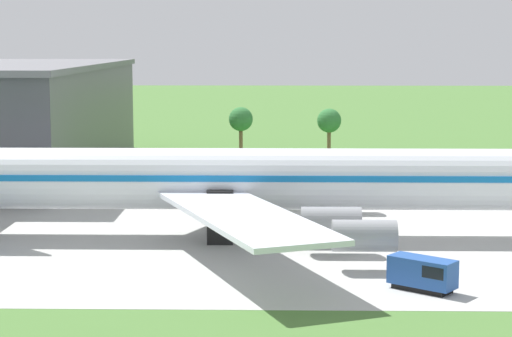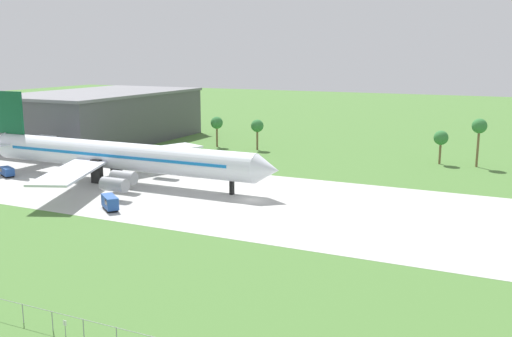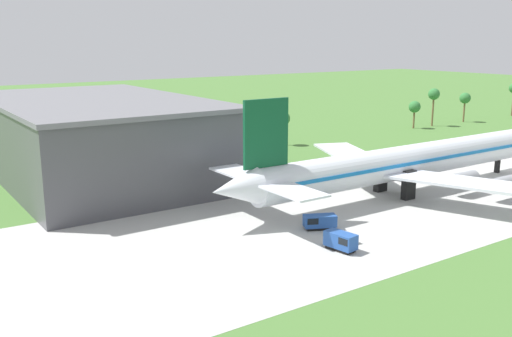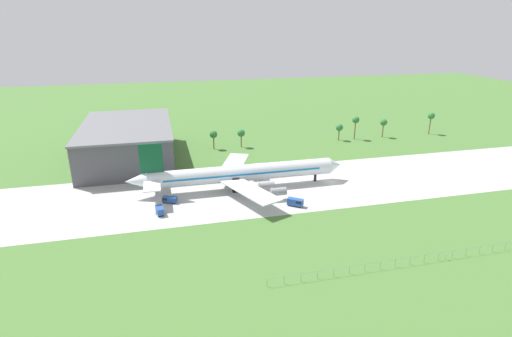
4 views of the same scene
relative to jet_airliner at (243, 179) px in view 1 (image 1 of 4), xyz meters
The scene contains 2 objects.
jet_airliner is the anchor object (origin of this frame).
catering_van 24.32m from the jet_airliner, 53.04° to the right, with size 5.24×4.69×2.54m.
Camera 1 is at (-31.21, -85.12, 18.89)m, focal length 65.00 mm.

